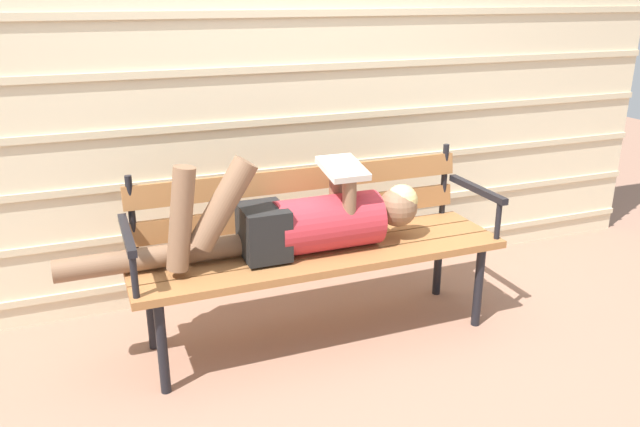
% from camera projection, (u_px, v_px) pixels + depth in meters
% --- Properties ---
extents(ground_plane, '(12.00, 12.00, 0.00)m').
position_uv_depth(ground_plane, '(329.00, 348.00, 3.01)').
color(ground_plane, '#936B56').
extents(house_siding, '(4.98, 0.08, 2.46)m').
position_uv_depth(house_siding, '(274.00, 68.00, 3.28)').
color(house_siding, beige).
rests_on(house_siding, ground).
extents(park_bench, '(1.77, 0.50, 0.85)m').
position_uv_depth(park_bench, '(315.00, 238.00, 3.01)').
color(park_bench, '#9E6638').
rests_on(park_bench, ground).
extents(reclining_person, '(1.67, 0.26, 0.51)m').
position_uv_depth(reclining_person, '(299.00, 222.00, 2.87)').
color(reclining_person, '#B72D38').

